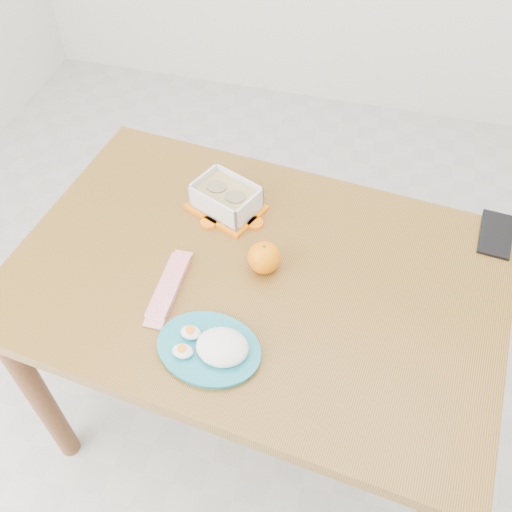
% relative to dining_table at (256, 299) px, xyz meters
% --- Properties ---
extents(ground, '(3.50, 3.50, 0.00)m').
position_rel_dining_table_xyz_m(ground, '(0.10, 0.10, -0.65)').
color(ground, '#B7B7B2').
rests_on(ground, ground).
extents(dining_table, '(1.22, 0.88, 0.75)m').
position_rel_dining_table_xyz_m(dining_table, '(0.00, 0.00, 0.00)').
color(dining_table, olive).
rests_on(dining_table, ground).
extents(food_container, '(0.22, 0.19, 0.08)m').
position_rel_dining_table_xyz_m(food_container, '(-0.13, 0.18, 0.14)').
color(food_container, orange).
rests_on(food_container, dining_table).
extents(orange_fruit, '(0.08, 0.08, 0.08)m').
position_rel_dining_table_xyz_m(orange_fruit, '(0.01, 0.02, 0.14)').
color(orange_fruit, orange).
rests_on(orange_fruit, dining_table).
extents(rice_plate, '(0.25, 0.25, 0.06)m').
position_rel_dining_table_xyz_m(rice_plate, '(-0.03, -0.23, 0.12)').
color(rice_plate, '#187687').
rests_on(rice_plate, dining_table).
extents(candy_bar, '(0.05, 0.19, 0.02)m').
position_rel_dining_table_xyz_m(candy_bar, '(-0.18, -0.10, 0.11)').
color(candy_bar, red).
rests_on(candy_bar, dining_table).
extents(smartphone, '(0.09, 0.16, 0.01)m').
position_rel_dining_table_xyz_m(smartphone, '(0.54, 0.27, 0.11)').
color(smartphone, black).
rests_on(smartphone, dining_table).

